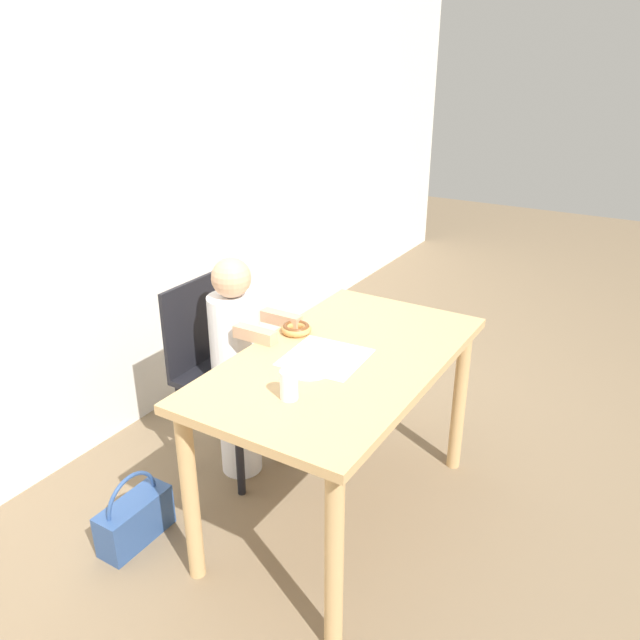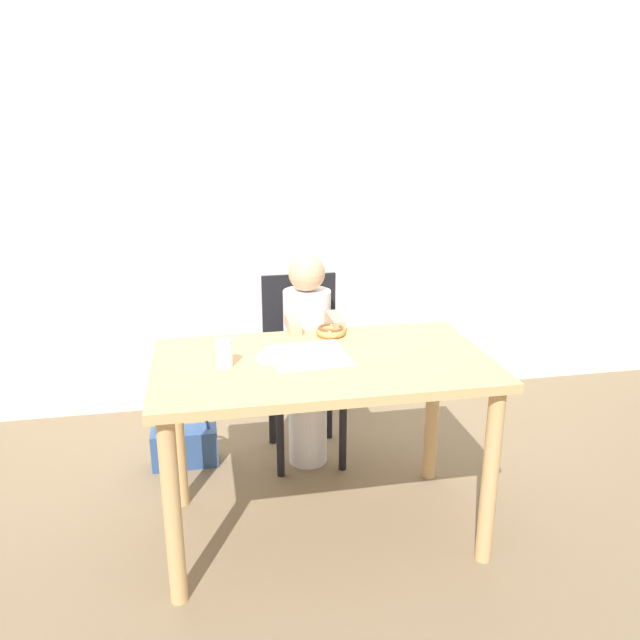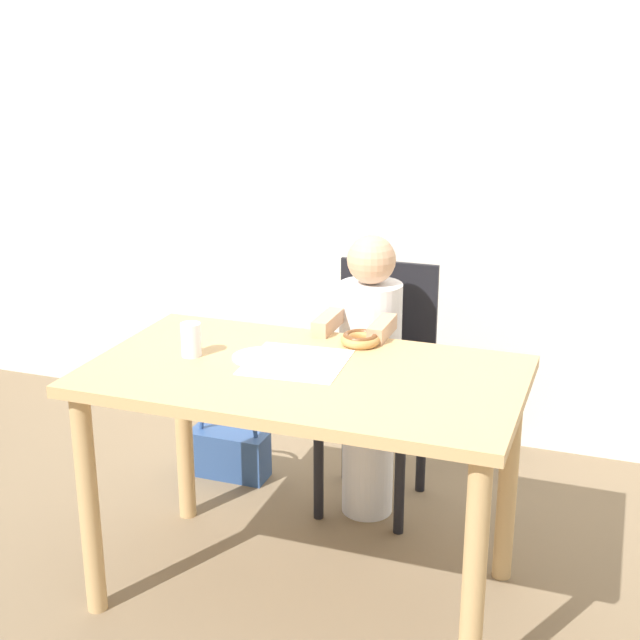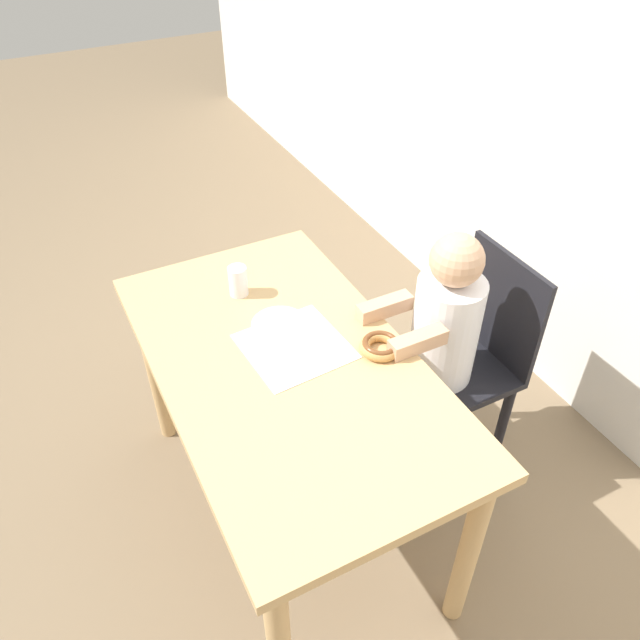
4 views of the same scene
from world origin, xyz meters
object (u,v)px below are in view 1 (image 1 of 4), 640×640
chair (219,374)px  donut (296,328)px  child_figure (237,368)px  cup (288,384)px  handbag (135,518)px

chair → donut: 0.49m
child_figure → donut: child_figure is taller
chair → child_figure: bearing=-90.0°
chair → cup: bearing=-121.5°
cup → child_figure: bearing=53.6°
chair → child_figure: child_figure is taller
donut → cup: size_ratio=1.20×
chair → cup: size_ratio=8.64×
child_figure → chair: bearing=90.0°
handbag → chair: bearing=3.1°
handbag → cup: 0.94m
handbag → cup: size_ratio=3.04×
handbag → cup: bearing=-72.7°
donut → handbag: size_ratio=0.40×
child_figure → cup: child_figure is taller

